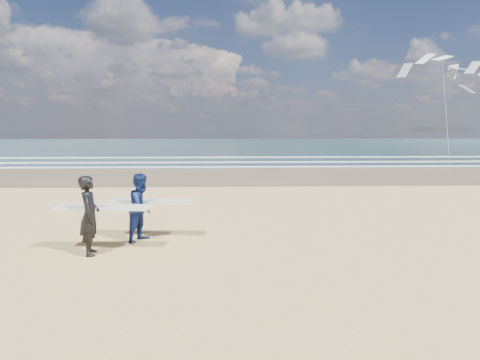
{
  "coord_description": "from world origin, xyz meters",
  "views": [
    {
      "loc": [
        2.52,
        -8.87,
        2.81
      ],
      "look_at": [
        3.13,
        6.0,
        1.05
      ],
      "focal_mm": 32.0,
      "sensor_mm": 36.0,
      "label": 1
    }
  ],
  "objects": [
    {
      "name": "foam_breakers",
      "position": [
        20.0,
        28.1,
        0.05
      ],
      "size": [
        220.0,
        11.7,
        0.05
      ],
      "color": "white",
      "rests_on": "ground"
    },
    {
      "name": "surfer_near",
      "position": [
        -0.44,
        0.71,
        0.91
      ],
      "size": [
        2.23,
        1.06,
        1.79
      ],
      "color": "black",
      "rests_on": "ground"
    },
    {
      "name": "surfer_far",
      "position": [
        0.5,
        1.86,
        0.87
      ],
      "size": [
        2.25,
        1.29,
        1.72
      ],
      "color": "#0C1945",
      "rests_on": "ground"
    },
    {
      "name": "kite_1",
      "position": [
        20.46,
        25.46,
        5.77
      ],
      "size": [
        6.51,
        4.82,
        9.97
      ],
      "color": "slate",
      "rests_on": "ground"
    },
    {
      "name": "ocean",
      "position": [
        20.0,
        72.0,
        0.01
      ],
      "size": [
        220.0,
        100.0,
        0.02
      ],
      "primitive_type": "cube",
      "color": "#173134",
      "rests_on": "ground"
    }
  ]
}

